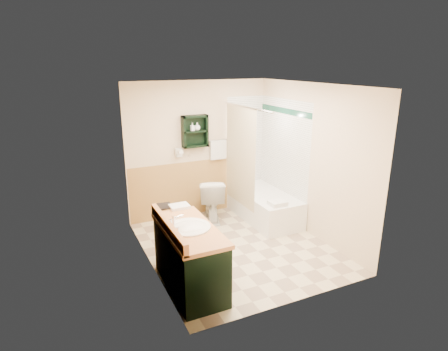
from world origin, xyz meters
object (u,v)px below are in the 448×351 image
at_px(wall_shelf, 195,131).
at_px(bathtub, 264,206).
at_px(soap_bottle_b, 197,127).
at_px(vanity, 190,258).
at_px(soap_bottle_a, 192,129).
at_px(hair_dryer, 179,153).
at_px(toilet, 211,199).
at_px(vanity_book, 157,199).

relative_size(wall_shelf, bathtub, 0.37).
bearing_deg(soap_bottle_b, vanity, -114.10).
bearing_deg(wall_shelf, vanity, -113.10).
distance_m(vanity, soap_bottle_a, 2.55).
distance_m(wall_shelf, hair_dryer, 0.46).
xyz_separation_m(wall_shelf, toilet, (0.17, -0.29, -1.18)).
height_order(vanity, soap_bottle_a, soap_bottle_a).
height_order(hair_dryer, soap_bottle_b, soap_bottle_b).
height_order(vanity, vanity_book, vanity_book).
xyz_separation_m(wall_shelf, vanity, (-0.89, -2.10, -1.15)).
distance_m(wall_shelf, bathtub, 1.79).
bearing_deg(vanity_book, bathtub, 25.45).
bearing_deg(hair_dryer, soap_bottle_a, -6.75).
height_order(bathtub, vanity_book, vanity_book).
bearing_deg(soap_bottle_a, soap_bottle_b, 0.00).
relative_size(wall_shelf, toilet, 0.72).
relative_size(toilet, soap_bottle_b, 5.76).
bearing_deg(hair_dryer, wall_shelf, -4.76).
relative_size(soap_bottle_a, soap_bottle_b, 1.02).
bearing_deg(soap_bottle_a, bathtub, -31.82).
distance_m(vanity_book, soap_bottle_b, 1.85).
bearing_deg(soap_bottle_a, vanity, -112.06).
relative_size(wall_shelf, soap_bottle_a, 4.06).
relative_size(vanity_book, soap_bottle_a, 1.79).
relative_size(wall_shelf, hair_dryer, 2.29).
xyz_separation_m(toilet, vanity_book, (-1.23, -1.04, 0.55)).
bearing_deg(wall_shelf, soap_bottle_a, -173.87).
distance_m(hair_dryer, vanity_book, 1.57).
xyz_separation_m(vanity, bathtub, (1.92, 1.43, -0.16)).
bearing_deg(soap_bottle_b, bathtub, -34.05).
height_order(vanity_book, soap_bottle_b, soap_bottle_b).
height_order(vanity, bathtub, vanity).
height_order(toilet, soap_bottle_b, soap_bottle_b).
bearing_deg(bathtub, soap_bottle_a, 148.18).
height_order(wall_shelf, soap_bottle_a, wall_shelf).
distance_m(hair_dryer, vanity, 2.34).
height_order(soap_bottle_a, soap_bottle_b, soap_bottle_b).
relative_size(hair_dryer, vanity_book, 0.99).
relative_size(bathtub, soap_bottle_a, 11.08).
xyz_separation_m(vanity_book, soap_bottle_b, (1.10, 1.32, 0.69)).
xyz_separation_m(hair_dryer, soap_bottle_b, (0.34, -0.03, 0.42)).
bearing_deg(vanity_book, soap_bottle_b, 58.17).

